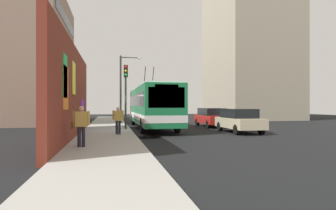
% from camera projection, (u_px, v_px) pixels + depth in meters
% --- Properties ---
extents(ground_plane, '(80.00, 80.00, 0.00)m').
position_uv_depth(ground_plane, '(131.00, 132.00, 19.83)').
color(ground_plane, black).
extents(sidewalk_slab, '(48.00, 3.20, 0.15)m').
position_uv_depth(sidewalk_slab, '(107.00, 131.00, 19.52)').
color(sidewalk_slab, '#9E9B93').
rests_on(sidewalk_slab, ground_plane).
extents(graffiti_wall, '(14.17, 0.32, 4.92)m').
position_uv_depth(graffiti_wall, '(73.00, 93.00, 15.34)').
color(graffiti_wall, maroon).
rests_on(graffiti_wall, ground_plane).
extents(building_far_left, '(13.88, 6.44, 13.11)m').
position_uv_depth(building_far_left, '(33.00, 59.00, 29.96)').
color(building_far_left, gray).
rests_on(building_far_left, ground_plane).
extents(building_far_right, '(11.98, 9.43, 18.53)m').
position_uv_depth(building_far_right, '(249.00, 50.00, 39.25)').
color(building_far_right, '#9E937F').
rests_on(building_far_right, ground_plane).
extents(city_bus, '(12.46, 2.57, 5.05)m').
position_uv_depth(city_bus, '(152.00, 105.00, 22.89)').
color(city_bus, '#19723F').
rests_on(city_bus, ground_plane).
extents(parked_car_champagne, '(4.23, 1.86, 1.58)m').
position_uv_depth(parked_car_champagne, '(239.00, 120.00, 19.31)').
color(parked_car_champagne, '#C6B793').
rests_on(parked_car_champagne, ground_plane).
extents(parked_car_red, '(4.43, 1.88, 1.58)m').
position_uv_depth(parked_car_red, '(212.00, 117.00, 24.51)').
color(parked_car_red, '#B21E19').
rests_on(parked_car_red, ground_plane).
extents(pedestrian_at_curb, '(0.22, 0.64, 1.56)m').
position_uv_depth(pedestrian_at_curb, '(118.00, 118.00, 16.78)').
color(pedestrian_at_curb, '#1E1E2D').
rests_on(pedestrian_at_curb, sidewalk_slab).
extents(pedestrian_near_wall, '(0.22, 0.74, 1.64)m').
position_uv_depth(pedestrian_near_wall, '(81.00, 123.00, 11.62)').
color(pedestrian_near_wall, '#1E1E2D').
rests_on(pedestrian_near_wall, sidewalk_slab).
extents(traffic_light, '(0.49, 0.28, 4.49)m').
position_uv_depth(traffic_light, '(126.00, 86.00, 20.25)').
color(traffic_light, '#2D382D').
rests_on(traffic_light, sidewalk_slab).
extents(street_lamp, '(0.44, 1.98, 6.32)m').
position_uv_depth(street_lamp, '(123.00, 84.00, 27.25)').
color(street_lamp, '#4C4C51').
rests_on(street_lamp, sidewalk_slab).
extents(curbside_puddle, '(1.61, 1.61, 0.00)m').
position_uv_depth(curbside_puddle, '(146.00, 137.00, 16.37)').
color(curbside_puddle, black).
rests_on(curbside_puddle, ground_plane).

